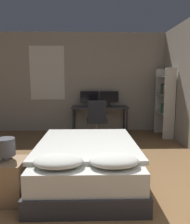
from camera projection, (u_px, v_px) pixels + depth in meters
wall_back at (97, 83)px, 6.08m from camera, size 12.00×0.08×2.70m
bed at (87, 162)px, 3.10m from camera, size 1.39×1.92×0.61m
nightstand at (7, 180)px, 2.59m from camera, size 0.41×0.43×0.48m
bedside_lamp at (5, 147)px, 2.53m from camera, size 0.22×0.22×0.27m
desk at (100, 110)px, 5.83m from camera, size 1.49×0.57×0.72m
monitor_left at (89, 97)px, 5.96m from camera, size 0.50×0.16×0.40m
monitor_right at (109, 97)px, 5.97m from camera, size 0.50×0.16×0.40m
keyboard at (100, 107)px, 5.64m from camera, size 0.39×0.13×0.02m
computer_mouse at (111, 107)px, 5.65m from camera, size 0.07×0.05×0.04m
office_chair at (97, 123)px, 5.21m from camera, size 0.52×0.52×0.95m
bookshelf at (166, 99)px, 5.45m from camera, size 0.27×0.73×1.71m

